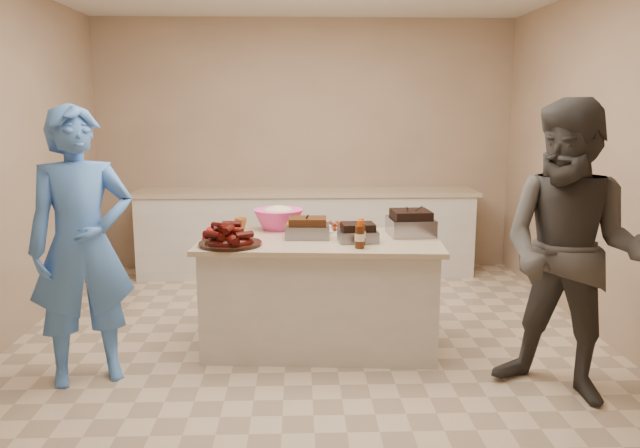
{
  "coord_description": "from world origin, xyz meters",
  "views": [
    {
      "loc": [
        -0.08,
        -4.35,
        1.75
      ],
      "look_at": [
        0.08,
        0.14,
        0.92
      ],
      "focal_mm": 35.0,
      "sensor_mm": 36.0,
      "label": 1
    }
  ],
  "objects_px": {
    "bbq_bottle_a": "(360,248)",
    "guest_gray": "(560,395)",
    "island": "(320,345)",
    "roasting_pan": "(410,235)",
    "plastic_cup": "(241,229)",
    "guest_blue": "(91,378)",
    "rib_platter": "(230,245)",
    "bbq_bottle_b": "(361,245)",
    "mustard_bottle": "(288,237)",
    "coleslaw_bowl": "(279,229)"
  },
  "relations": [
    {
      "from": "island",
      "to": "roasting_pan",
      "type": "relative_size",
      "value": 5.36
    },
    {
      "from": "rib_platter",
      "to": "bbq_bottle_a",
      "type": "xyz_separation_m",
      "value": [
        0.89,
        -0.12,
        0.0
      ]
    },
    {
      "from": "rib_platter",
      "to": "plastic_cup",
      "type": "xyz_separation_m",
      "value": [
        0.02,
        0.58,
        0.0
      ]
    },
    {
      "from": "plastic_cup",
      "to": "guest_gray",
      "type": "distance_m",
      "value": 2.56
    },
    {
      "from": "bbq_bottle_a",
      "to": "guest_blue",
      "type": "distance_m",
      "value": 1.98
    },
    {
      "from": "rib_platter",
      "to": "coleslaw_bowl",
      "type": "bearing_deg",
      "value": 61.48
    },
    {
      "from": "guest_blue",
      "to": "rib_platter",
      "type": "bearing_deg",
      "value": -3.47
    },
    {
      "from": "coleslaw_bowl",
      "to": "guest_gray",
      "type": "relative_size",
      "value": 0.21
    },
    {
      "from": "roasting_pan",
      "to": "bbq_bottle_a",
      "type": "bearing_deg",
      "value": -137.97
    },
    {
      "from": "bbq_bottle_a",
      "to": "guest_gray",
      "type": "height_order",
      "value": "bbq_bottle_a"
    },
    {
      "from": "coleslaw_bowl",
      "to": "bbq_bottle_a",
      "type": "bearing_deg",
      "value": -50.99
    },
    {
      "from": "bbq_bottle_a",
      "to": "plastic_cup",
      "type": "height_order",
      "value": "bbq_bottle_a"
    },
    {
      "from": "roasting_pan",
      "to": "bbq_bottle_b",
      "type": "xyz_separation_m",
      "value": [
        -0.41,
        -0.33,
        0.0
      ]
    },
    {
      "from": "roasting_pan",
      "to": "bbq_bottle_b",
      "type": "height_order",
      "value": "bbq_bottle_b"
    },
    {
      "from": "mustard_bottle",
      "to": "guest_gray",
      "type": "xyz_separation_m",
      "value": [
        1.7,
        -0.96,
        -0.82
      ]
    },
    {
      "from": "rib_platter",
      "to": "roasting_pan",
      "type": "xyz_separation_m",
      "value": [
        1.31,
        0.31,
        0.0
      ]
    },
    {
      "from": "island",
      "to": "roasting_pan",
      "type": "xyz_separation_m",
      "value": [
        0.68,
        0.11,
        0.82
      ]
    },
    {
      "from": "bbq_bottle_a",
      "to": "plastic_cup",
      "type": "relative_size",
      "value": 1.97
    },
    {
      "from": "island",
      "to": "bbq_bottle_b",
      "type": "relative_size",
      "value": 9.21
    },
    {
      "from": "island",
      "to": "guest_gray",
      "type": "distance_m",
      "value": 1.71
    },
    {
      "from": "island",
      "to": "plastic_cup",
      "type": "distance_m",
      "value": 1.09
    },
    {
      "from": "rib_platter",
      "to": "bbq_bottle_b",
      "type": "relative_size",
      "value": 2.34
    },
    {
      "from": "coleslaw_bowl",
      "to": "mustard_bottle",
      "type": "xyz_separation_m",
      "value": [
        0.08,
        -0.3,
        0.0
      ]
    },
    {
      "from": "island",
      "to": "mustard_bottle",
      "type": "relative_size",
      "value": 14.09
    },
    {
      "from": "island",
      "to": "plastic_cup",
      "type": "height_order",
      "value": "plastic_cup"
    },
    {
      "from": "roasting_pan",
      "to": "mustard_bottle",
      "type": "xyz_separation_m",
      "value": [
        -0.91,
        -0.03,
        0.0
      ]
    },
    {
      "from": "rib_platter",
      "to": "roasting_pan",
      "type": "relative_size",
      "value": 1.36
    },
    {
      "from": "coleslaw_bowl",
      "to": "guest_gray",
      "type": "xyz_separation_m",
      "value": [
        1.78,
        -1.26,
        -0.82
      ]
    },
    {
      "from": "roasting_pan",
      "to": "guest_gray",
      "type": "bearing_deg",
      "value": -54.95
    },
    {
      "from": "rib_platter",
      "to": "plastic_cup",
      "type": "distance_m",
      "value": 0.58
    },
    {
      "from": "rib_platter",
      "to": "bbq_bottle_a",
      "type": "relative_size",
      "value": 2.28
    },
    {
      "from": "mustard_bottle",
      "to": "plastic_cup",
      "type": "height_order",
      "value": "mustard_bottle"
    },
    {
      "from": "island",
      "to": "bbq_bottle_b",
      "type": "xyz_separation_m",
      "value": [
        0.27,
        -0.22,
        0.82
      ]
    },
    {
      "from": "guest_blue",
      "to": "island",
      "type": "bearing_deg",
      "value": -4.54
    },
    {
      "from": "coleslaw_bowl",
      "to": "plastic_cup",
      "type": "bearing_deg",
      "value": -178.72
    },
    {
      "from": "roasting_pan",
      "to": "mustard_bottle",
      "type": "relative_size",
      "value": 2.63
    },
    {
      "from": "roasting_pan",
      "to": "bbq_bottle_a",
      "type": "xyz_separation_m",
      "value": [
        -0.42,
        -0.43,
        0.0
      ]
    },
    {
      "from": "plastic_cup",
      "to": "rib_platter",
      "type": "bearing_deg",
      "value": -92.17
    },
    {
      "from": "rib_platter",
      "to": "roasting_pan",
      "type": "height_order",
      "value": "rib_platter"
    },
    {
      "from": "coleslaw_bowl",
      "to": "guest_blue",
      "type": "height_order",
      "value": "coleslaw_bowl"
    },
    {
      "from": "island",
      "to": "plastic_cup",
      "type": "relative_size",
      "value": 17.7
    },
    {
      "from": "mustard_bottle",
      "to": "plastic_cup",
      "type": "xyz_separation_m",
      "value": [
        -0.38,
        0.3,
        0.0
      ]
    },
    {
      "from": "bbq_bottle_b",
      "to": "mustard_bottle",
      "type": "relative_size",
      "value": 1.53
    },
    {
      "from": "guest_gray",
      "to": "bbq_bottle_a",
      "type": "bearing_deg",
      "value": -164.7
    },
    {
      "from": "roasting_pan",
      "to": "plastic_cup",
      "type": "height_order",
      "value": "roasting_pan"
    },
    {
      "from": "island",
      "to": "bbq_bottle_a",
      "type": "xyz_separation_m",
      "value": [
        0.26,
        -0.32,
        0.82
      ]
    },
    {
      "from": "island",
      "to": "guest_blue",
      "type": "bearing_deg",
      "value": -156.49
    },
    {
      "from": "roasting_pan",
      "to": "coleslaw_bowl",
      "type": "height_order",
      "value": "coleslaw_bowl"
    },
    {
      "from": "coleslaw_bowl",
      "to": "plastic_cup",
      "type": "relative_size",
      "value": 3.99
    },
    {
      "from": "bbq_bottle_b",
      "to": "guest_gray",
      "type": "xyz_separation_m",
      "value": [
        1.19,
        -0.66,
        -0.82
      ]
    }
  ]
}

